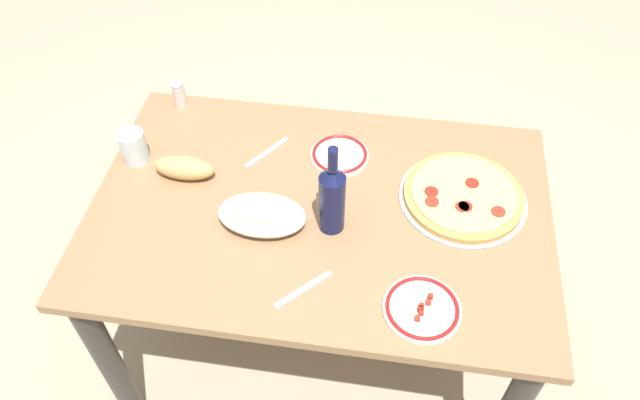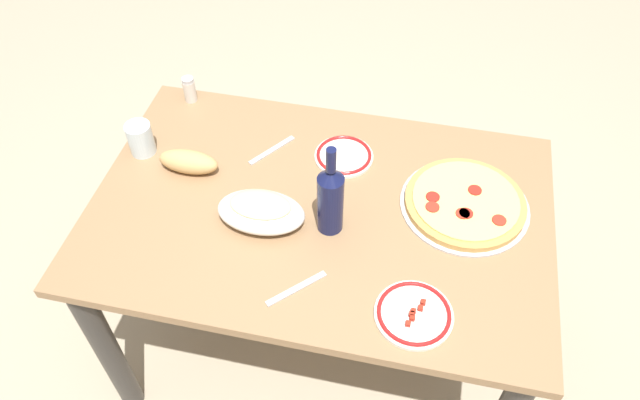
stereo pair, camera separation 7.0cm
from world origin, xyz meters
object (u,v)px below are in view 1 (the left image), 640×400
bread_loaf (184,168)px  side_plate_far (422,308)px  spice_shaker (179,95)px  pepperoni_pizza (463,196)px  water_glass (134,147)px  dining_table (320,236)px  side_plate_near (340,155)px  wine_bottle (332,197)px  baked_pasta_dish (262,213)px

bread_loaf → side_plate_far: bearing=-26.8°
bread_loaf → spice_shaker: 0.33m
pepperoni_pizza → water_glass: size_ratio=3.55×
dining_table → side_plate_near: size_ratio=7.25×
pepperoni_pizza → spice_shaker: spice_shaker is taller
bread_loaf → pepperoni_pizza: bearing=2.0°
pepperoni_pizza → side_plate_far: (-0.10, -0.38, -0.01)m
dining_table → spice_shaker: spice_shaker is taller
wine_bottle → side_plate_far: bearing=-42.4°
water_glass → dining_table: bearing=-10.7°
wine_bottle → side_plate_far: 0.36m
dining_table → side_plate_far: bearing=-44.8°
baked_pasta_dish → bread_loaf: bearing=151.4°
pepperoni_pizza → water_glass: 0.96m
baked_pasta_dish → spice_shaker: bearing=129.5°
dining_table → water_glass: size_ratio=12.64×
wine_bottle → spice_shaker: (-0.55, 0.43, -0.07)m
water_glass → bread_loaf: (0.16, -0.05, -0.02)m
wine_bottle → water_glass: 0.63m
baked_pasta_dish → bread_loaf: size_ratio=1.35×
wine_bottle → spice_shaker: bearing=142.3°
pepperoni_pizza → side_plate_far: pepperoni_pizza is taller
dining_table → spice_shaker: (-0.51, 0.37, 0.17)m
side_plate_far → spice_shaker: spice_shaker is taller
spice_shaker → wine_bottle: bearing=-37.7°
baked_pasta_dish → water_glass: water_glass is taller
pepperoni_pizza → bread_loaf: 0.79m
baked_pasta_dish → side_plate_far: bearing=-25.7°
baked_pasta_dish → water_glass: 0.46m
wine_bottle → side_plate_near: size_ratio=1.62×
baked_pasta_dish → wine_bottle: wine_bottle is taller
side_plate_far → baked_pasta_dish: bearing=154.3°
baked_pasta_dish → side_plate_near: size_ratio=1.37×
pepperoni_pizza → spice_shaker: 0.95m
dining_table → pepperoni_pizza: (0.39, 0.09, 0.14)m
dining_table → bread_loaf: bread_loaf is taller
side_plate_near → pepperoni_pizza: bearing=-18.0°
side_plate_far → bread_loaf: 0.78m
dining_table → baked_pasta_dish: bearing=-151.1°
water_glass → spice_shaker: 0.27m
dining_table → wine_bottle: bearing=-56.1°
pepperoni_pizza → baked_pasta_dish: (-0.54, -0.17, 0.03)m
side_plate_near → bread_loaf: bearing=-161.4°
water_glass → pepperoni_pizza: bearing=-1.1°
dining_table → water_glass: bearing=169.3°
baked_pasta_dish → pepperoni_pizza: bearing=17.5°
dining_table → wine_bottle: 0.25m
water_glass → spice_shaker: bearing=78.2°
side_plate_far → spice_shaker: size_ratio=2.19×
pepperoni_pizza → side_plate_near: size_ratio=2.04×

